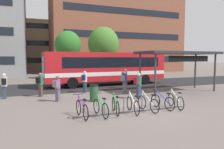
# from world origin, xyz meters

# --- Properties ---
(ground) EXTENTS (200.00, 200.00, 0.00)m
(ground) POSITION_xyz_m (0.00, 0.00, 0.00)
(ground) COLOR #6B605B
(bus_lane_asphalt) EXTENTS (80.00, 7.20, 0.01)m
(bus_lane_asphalt) POSITION_xyz_m (0.00, 9.82, 0.00)
(bus_lane_asphalt) COLOR #232326
(bus_lane_asphalt) RESTS_ON ground
(city_bus) EXTENTS (12.14, 3.18, 3.20)m
(city_bus) POSITION_xyz_m (1.59, 9.82, 1.78)
(city_bus) COLOR red
(city_bus) RESTS_ON ground
(bike_rack) EXTENTS (5.98, 0.10, 0.70)m
(bike_rack) POSITION_xyz_m (-0.62, -0.50, 0.09)
(bike_rack) COLOR #47474C
(bike_rack) RESTS_ON ground
(parked_bicycle_purple_0) EXTENTS (0.52, 1.72, 0.99)m
(parked_bicycle_purple_0) POSITION_xyz_m (-3.17, -0.48, 0.38)
(parked_bicycle_purple_0) COLOR black
(parked_bicycle_purple_0) RESTS_ON ground
(parked_bicycle_green_1) EXTENTS (0.52, 1.72, 0.99)m
(parked_bicycle_green_1) POSITION_xyz_m (-2.32, -0.56, 0.38)
(parked_bicycle_green_1) COLOR black
(parked_bicycle_green_1) RESTS_ON ground
(parked_bicycle_green_2) EXTENTS (0.53, 1.70, 0.99)m
(parked_bicycle_green_2) POSITION_xyz_m (-1.51, -0.39, 0.38)
(parked_bicycle_green_2) COLOR black
(parked_bicycle_green_2) RESTS_ON ground
(parked_bicycle_white_3) EXTENTS (0.52, 1.72, 0.99)m
(parked_bicycle_white_3) POSITION_xyz_m (-0.67, -0.57, 0.38)
(parked_bicycle_white_3) COLOR black
(parked_bicycle_white_3) RESTS_ON ground
(parked_bicycle_white_4) EXTENTS (0.52, 1.72, 0.99)m
(parked_bicycle_white_4) POSITION_xyz_m (0.18, -0.57, 0.38)
(parked_bicycle_white_4) COLOR black
(parked_bicycle_white_4) RESTS_ON ground
(parked_bicycle_blue_5) EXTENTS (0.52, 1.71, 0.99)m
(parked_bicycle_blue_5) POSITION_xyz_m (1.12, -0.44, 0.38)
(parked_bicycle_blue_5) COLOR black
(parked_bicycle_blue_5) RESTS_ON ground
(parked_bicycle_white_6) EXTENTS (0.52, 1.71, 0.99)m
(parked_bicycle_white_6) POSITION_xyz_m (1.89, -0.53, 0.38)
(parked_bicycle_white_6) COLOR black
(parked_bicycle_white_6) RESTS_ON ground
(transit_shelter) EXTENTS (6.62, 3.11, 3.17)m
(transit_shelter) POSITION_xyz_m (5.58, 3.92, 2.97)
(transit_shelter) COLOR #38383D
(transit_shelter) RESTS_ON ground
(commuter_black_pack_0) EXTENTS (0.35, 0.53, 1.67)m
(commuter_black_pack_0) POSITION_xyz_m (-6.95, 5.48, 0.96)
(commuter_black_pack_0) COLOR #2D3851
(commuter_black_pack_0) RESTS_ON ground
(commuter_navy_pack_1) EXTENTS (0.56, 0.60, 1.68)m
(commuter_navy_pack_1) POSITION_xyz_m (-1.50, 6.03, 0.97)
(commuter_navy_pack_1) COLOR #2D3851
(commuter_navy_pack_1) RESTS_ON ground
(commuter_grey_pack_2) EXTENTS (0.44, 0.58, 1.71)m
(commuter_grey_pack_2) POSITION_xyz_m (2.34, 6.97, 0.99)
(commuter_grey_pack_2) COLOR black
(commuter_grey_pack_2) RESTS_ON ground
(commuter_grey_pack_3) EXTENTS (0.60, 0.52, 1.66)m
(commuter_grey_pack_3) POSITION_xyz_m (1.25, 4.65, 0.96)
(commuter_grey_pack_3) COLOR #565660
(commuter_grey_pack_3) RESTS_ON ground
(commuter_grey_pack_4) EXTENTS (0.56, 0.60, 1.59)m
(commuter_grey_pack_4) POSITION_xyz_m (-3.83, 3.40, 0.91)
(commuter_grey_pack_4) COLOR #565660
(commuter_grey_pack_4) RESTS_ON ground
(commuter_black_pack_5) EXTENTS (0.56, 0.60, 1.66)m
(commuter_black_pack_5) POSITION_xyz_m (-4.75, 5.49, 0.95)
(commuter_black_pack_5) COLOR #47382D
(commuter_black_pack_5) RESTS_ON ground
(commuter_maroon_pack_6) EXTENTS (0.59, 0.46, 1.69)m
(commuter_maroon_pack_6) POSITION_xyz_m (1.22, 2.39, 0.98)
(commuter_maroon_pack_6) COLOR #2D3851
(commuter_maroon_pack_6) RESTS_ON ground
(trash_bin) EXTENTS (0.55, 0.55, 1.03)m
(trash_bin) POSITION_xyz_m (-1.71, 2.67, 0.52)
(trash_bin) COLOR #284C2D
(trash_bin) RESTS_ON ground
(street_tree_0) EXTENTS (4.18, 4.18, 6.90)m
(street_tree_0) POSITION_xyz_m (3.86, 17.44, 4.61)
(street_tree_0) COLOR brown
(street_tree_0) RESTS_ON ground
(street_tree_1) EXTENTS (3.36, 3.36, 6.17)m
(street_tree_1) POSITION_xyz_m (-0.90, 17.59, 4.34)
(street_tree_1) COLOR brown
(street_tree_1) RESTS_ON ground
(building_right_wing) EXTENTS (25.07, 11.26, 25.13)m
(building_right_wing) POSITION_xyz_m (10.53, 29.68, 12.57)
(building_right_wing) COLOR brown
(building_right_wing) RESTS_ON ground
(building_centre_block) EXTENTS (17.36, 10.83, 11.07)m
(building_centre_block) POSITION_xyz_m (-3.03, 43.60, 5.53)
(building_centre_block) COLOR tan
(building_centre_block) RESTS_ON ground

